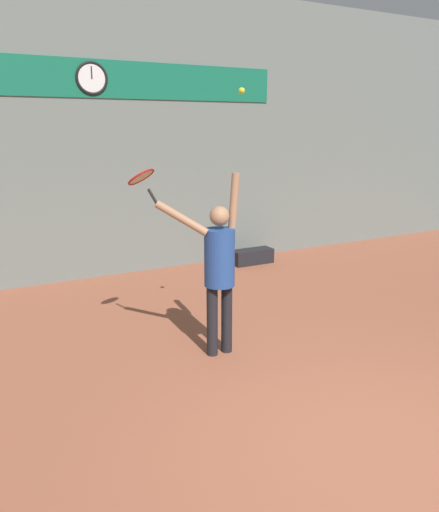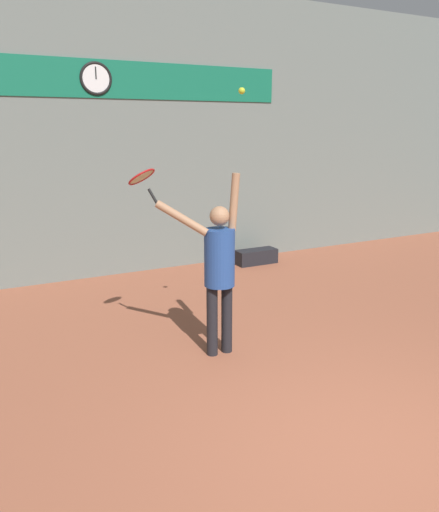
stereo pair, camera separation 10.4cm
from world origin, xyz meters
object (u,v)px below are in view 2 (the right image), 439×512
at_px(tennis_ball, 242,91).
at_px(scoreboard_clock, 96,78).
at_px(tennis_racket, 142,178).
at_px(equipment_bag, 256,257).
at_px(tennis_player, 219,264).

bearing_deg(tennis_ball, scoreboard_clock, 98.64).
bearing_deg(tennis_racket, scoreboard_clock, 83.92).
xyz_separation_m(tennis_racket, equipment_bag, (3.18, 2.75, -1.92)).
relative_size(tennis_player, tennis_ball, 30.23).
distance_m(tennis_player, tennis_racket, 1.29).
distance_m(tennis_ball, equipment_bag, 4.93).
xyz_separation_m(scoreboard_clock, tennis_ball, (0.58, -3.84, -0.41)).
bearing_deg(tennis_ball, tennis_racket, 147.65).
bearing_deg(scoreboard_clock, equipment_bag, -10.07).
xyz_separation_m(tennis_racket, tennis_ball, (0.93, -0.59, 0.92)).
relative_size(tennis_player, equipment_bag, 2.58).
height_order(tennis_racket, tennis_ball, tennis_ball).
bearing_deg(scoreboard_clock, tennis_player, -84.56).
distance_m(scoreboard_clock, tennis_racket, 3.53).
distance_m(scoreboard_clock, tennis_ball, 3.91).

